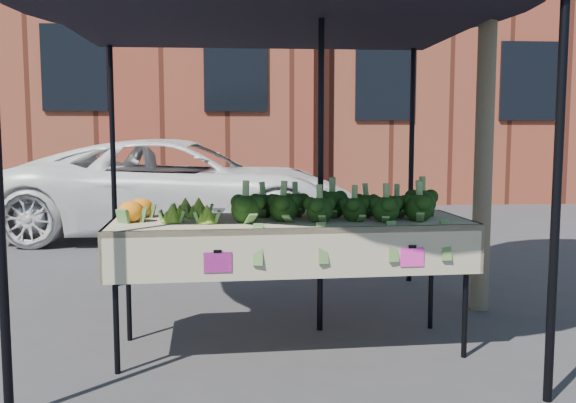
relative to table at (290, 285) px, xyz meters
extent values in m
plane|color=#353538|center=(0.09, 0.07, -0.45)|extent=(90.00, 90.00, 0.00)
cube|color=#C3B797|center=(0.00, 0.00, 0.00)|extent=(2.44, 0.93, 0.90)
cube|color=#F22D8C|center=(-0.50, -0.40, 0.25)|extent=(0.17, 0.01, 0.12)
cube|color=#F92FB2|center=(0.72, -0.40, 0.25)|extent=(0.17, 0.01, 0.12)
ellipsoid|color=black|center=(0.32, 0.03, 0.57)|extent=(1.45, 0.55, 0.24)
ellipsoid|color=#99BD36|center=(-0.67, 0.04, 0.54)|extent=(0.41, 0.55, 0.18)
ellipsoid|color=orange|center=(-1.04, 0.07, 0.53)|extent=(0.21, 0.41, 0.16)
imported|color=white|center=(-1.16, 4.92, 2.07)|extent=(1.61, 2.45, 5.04)
cube|color=brown|center=(-4.91, 12.07, 4.05)|extent=(12.00, 8.00, 9.00)
cube|color=brown|center=(7.09, 12.57, 3.80)|extent=(12.00, 8.00, 8.50)
camera|label=1|loc=(-0.34, -4.23, 1.03)|focal=39.51mm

